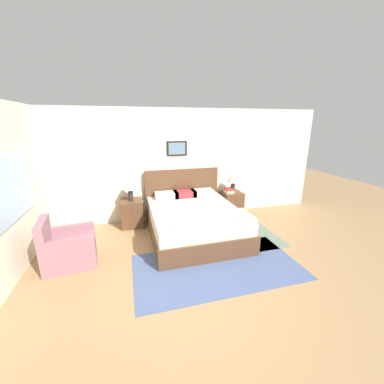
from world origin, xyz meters
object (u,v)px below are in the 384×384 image
object	(u,v)px
bed	(194,220)
nightstand_near_window	(132,213)
armchair	(68,248)
nightstand_by_door	(231,203)
table_lamp_near_window	(130,185)
table_lamp_by_door	(233,178)

from	to	relation	value
bed	nightstand_near_window	distance (m)	1.47
bed	armchair	distance (m)	2.35
nightstand_by_door	table_lamp_near_window	world-z (taller)	table_lamp_near_window
table_lamp_near_window	nightstand_near_window	bearing A→B (deg)	93.42
bed	nightstand_by_door	bearing A→B (deg)	33.59
nightstand_by_door	table_lamp_near_window	bearing A→B (deg)	-179.42
table_lamp_by_door	nightstand_near_window	bearing A→B (deg)	179.42
armchair	nightstand_by_door	bearing A→B (deg)	103.28
armchair	nightstand_by_door	size ratio (longest dim) A/B	1.41
armchair	nightstand_near_window	bearing A→B (deg)	133.54
bed	nightstand_near_window	size ratio (longest dim) A/B	3.54
table_lamp_near_window	table_lamp_by_door	size ratio (longest dim) A/B	1.00
nightstand_near_window	table_lamp_near_window	size ratio (longest dim) A/B	1.17
table_lamp_near_window	nightstand_by_door	bearing A→B (deg)	0.58
nightstand_by_door	table_lamp_by_door	world-z (taller)	table_lamp_by_door
nightstand_near_window	table_lamp_by_door	bearing A→B (deg)	-0.58
bed	table_lamp_near_window	size ratio (longest dim) A/B	4.16
nightstand_by_door	table_lamp_near_window	distance (m)	2.54
armchair	nightstand_by_door	xyz separation A→B (m)	(3.53, 1.30, 0.02)
armchair	table_lamp_near_window	bearing A→B (deg)	132.96
bed	nightstand_near_window	bearing A→B (deg)	146.41
nightstand_by_door	nightstand_near_window	bearing A→B (deg)	180.00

